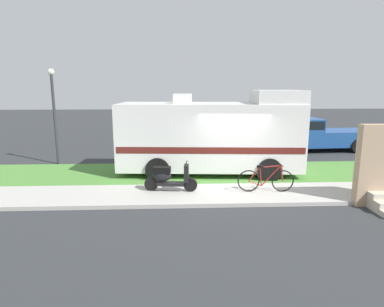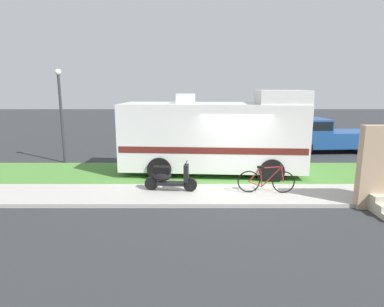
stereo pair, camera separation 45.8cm
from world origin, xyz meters
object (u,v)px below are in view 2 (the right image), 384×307
pickup_truck_near (318,134)px  motorhome_rv (214,135)px  street_lamp_post (59,107)px  scooter (167,177)px  bicycle (265,181)px

pickup_truck_near → motorhome_rv: bearing=-142.0°
pickup_truck_near → street_lamp_post: size_ratio=1.32×
scooter → pickup_truck_near: size_ratio=0.31×
pickup_truck_near → street_lamp_post: 13.07m
bicycle → scooter: bearing=176.1°
pickup_truck_near → street_lamp_post: (-12.70, -2.64, 1.60)m
scooter → street_lamp_post: size_ratio=0.41×
motorhome_rv → scooter: bearing=-123.4°
motorhome_rv → scooter: 3.19m
street_lamp_post → bicycle: bearing=-30.0°
bicycle → street_lamp_post: size_ratio=0.43×
scooter → bicycle: bearing=-3.9°
scooter → bicycle: (3.11, -0.21, -0.06)m
motorhome_rv → bicycle: motorhome_rv is taller
bicycle → pickup_truck_near: size_ratio=0.32×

